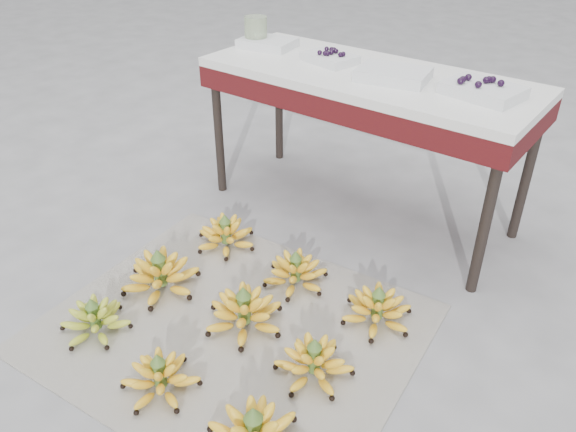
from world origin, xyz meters
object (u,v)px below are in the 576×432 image
Objects in this scene: bunch_mid_right at (314,362)px; glass_jar at (256,31)px; bunch_front_center at (160,377)px; tray_far_right at (483,90)px; bunch_back_left at (226,235)px; bunch_mid_left at (161,275)px; bunch_back_right at (377,309)px; bunch_front_left at (95,320)px; tray_far_left at (267,43)px; tray_left at (330,58)px; tray_right at (393,74)px; bunch_mid_center at (244,312)px; vendor_table at (367,90)px; newspaper_mat at (232,328)px; bunch_back_center at (296,272)px.

glass_jar is at bearing 134.76° from bunch_mid_right.
bunch_front_center is 0.95× the size of tray_far_right.
bunch_back_left is 0.98m from glass_jar.
bunch_mid_left is 0.83m from bunch_back_right.
tray_far_right is at bearing 84.39° from bunch_mid_right.
glass_jar reaches higher than bunch_front_left.
bunch_back_right is 1.37m from tray_far_left.
tray_left reaches higher than tray_right.
tray_far_left reaches higher than bunch_back_left.
bunch_mid_center is 1.07m from vendor_table.
bunch_mid_left is 1.07× the size of tray_far_right.
vendor_table reaches higher than bunch_mid_right.
bunch_mid_center is at bearing 29.81° from bunch_front_left.
glass_jar is at bearing 167.76° from bunch_back_right.
bunch_mid_right is 1.16m from tray_right.
tray_far_right reaches higher than newspaper_mat.
tray_left reaches higher than bunch_front_center.
newspaper_mat is at bearing -57.63° from tray_far_left.
bunch_front_center is at bearing -78.10° from tray_left.
bunch_front_left is 0.99m from bunch_back_right.
bunch_mid_left is 1.14m from vendor_table.
tray_far_left is at bearing 122.37° from newspaper_mat.
tray_far_left is (-0.64, 1.33, 0.64)m from bunch_front_center.
tray_right is (0.33, -0.04, 0.00)m from tray_left.
tray_far_left is (-0.63, 0.99, 0.69)m from newspaper_mat.
bunch_front_left is 1.62m from tray_far_right.
tray_right reaches higher than vendor_table.
tray_far_right is at bearing 69.36° from bunch_mid_center.
bunch_mid_right is (0.72, 0.30, 0.00)m from bunch_front_left.
bunch_back_right is 2.44× the size of glass_jar.
bunch_mid_center reaches higher than newspaper_mat.
vendor_table reaches higher than bunch_front_left.
vendor_table is at bearing 144.85° from bunch_back_right.
tray_left is 0.68m from tray_far_right.
bunch_back_left reaches higher than newspaper_mat.
vendor_table is at bearing 82.51° from bunch_front_center.
bunch_front_left is at bearing -75.83° from glass_jar.
bunch_mid_right reaches higher than newspaper_mat.
bunch_front_left is 0.84× the size of bunch_back_center.
glass_jar reaches higher than bunch_mid_center.
bunch_front_center is 0.87× the size of bunch_back_right.
bunch_back_center is at bearing 91.73° from bunch_mid_center.
bunch_back_right is at bearing -32.60° from tray_far_left.
bunch_mid_right is at bearing 4.27° from bunch_mid_left.
tray_far_left reaches higher than bunch_mid_right.
bunch_back_left is 0.21× the size of vendor_table.
tray_right reaches higher than bunch_mid_center.
tray_far_left is at bearing 177.03° from tray_left.
bunch_front_center is at bearing -86.60° from vendor_table.
bunch_mid_right is at bearing -93.63° from tray_far_right.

